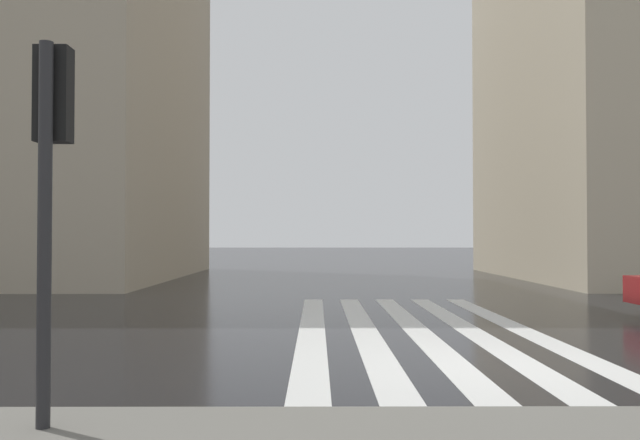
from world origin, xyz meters
name	(u,v)px	position (x,y,z in m)	size (l,w,h in m)	color
ground_plane	(502,366)	(0.00, 0.00, 0.00)	(220.00, 220.00, 0.00)	black
zebra_crossing	(415,329)	(4.00, 0.65, 0.00)	(13.00, 4.50, 0.01)	silver
traffic_signal_post	(51,150)	(-3.65, 4.89, 2.54)	(0.44, 0.30, 3.32)	#232326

